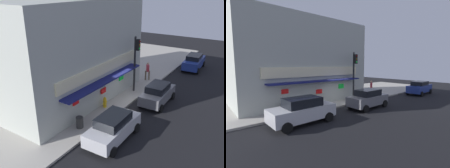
% 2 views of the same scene
% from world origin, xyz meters
% --- Properties ---
extents(ground_plane, '(59.95, 59.95, 0.00)m').
position_xyz_m(ground_plane, '(0.00, 0.00, 0.00)').
color(ground_plane, black).
extents(sidewalk, '(39.97, 10.24, 0.15)m').
position_xyz_m(sidewalk, '(0.00, 5.12, 0.07)').
color(sidewalk, '#A39E93').
rests_on(sidewalk, ground_plane).
extents(corner_building, '(12.90, 8.90, 8.08)m').
position_xyz_m(corner_building, '(-1.94, 5.71, 4.18)').
color(corner_building, '#ADB2A8').
rests_on(corner_building, sidewalk).
extents(traffic_light, '(0.32, 0.58, 4.94)m').
position_xyz_m(traffic_light, '(2.03, 0.87, 3.32)').
color(traffic_light, black).
rests_on(traffic_light, sidewalk).
extents(fire_hydrant, '(0.52, 0.28, 0.85)m').
position_xyz_m(fire_hydrant, '(-2.08, 1.34, 0.56)').
color(fire_hydrant, gold).
rests_on(fire_hydrant, sidewalk).
extents(trash_can, '(0.49, 0.49, 0.78)m').
position_xyz_m(trash_can, '(-5.49, 1.05, 0.54)').
color(trash_can, '#2D2D2D').
rests_on(trash_can, sidewalk).
extents(pedestrian, '(0.55, 0.51, 1.83)m').
position_xyz_m(pedestrian, '(5.20, 1.16, 1.17)').
color(pedestrian, brown).
rests_on(pedestrian, sidewalk).
extents(potted_plant_by_doorway, '(0.50, 0.50, 0.78)m').
position_xyz_m(potted_plant_by_doorway, '(-2.07, 2.90, 0.57)').
color(potted_plant_by_doorway, brown).
rests_on(potted_plant_by_doorway, sidewalk).
extents(parked_car_grey, '(4.00, 2.03, 1.66)m').
position_xyz_m(parked_car_grey, '(1.14, -1.70, 0.85)').
color(parked_car_grey, slate).
rests_on(parked_car_grey, ground_plane).
extents(parked_car_blue, '(4.49, 2.12, 1.70)m').
position_xyz_m(parked_car_blue, '(11.70, -1.62, 0.88)').
color(parked_car_blue, navy).
rests_on(parked_car_blue, ground_plane).
extents(parked_car_silver, '(4.31, 2.09, 1.72)m').
position_xyz_m(parked_car_silver, '(-5.23, -1.47, 0.88)').
color(parked_car_silver, '#B7B7BC').
rests_on(parked_car_silver, ground_plane).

